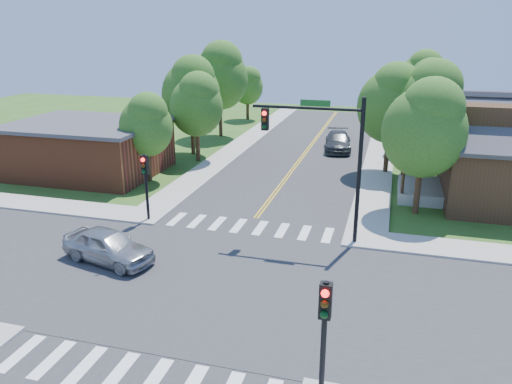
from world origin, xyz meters
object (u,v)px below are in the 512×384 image
(signal_pole_se, at_px, (324,319))
(signal_pole_nw, at_px, (145,175))
(car_silver, at_px, (108,247))
(car_dgrey, at_px, (338,142))
(signal_mast_ne, at_px, (325,146))

(signal_pole_se, xyz_separation_m, signal_pole_nw, (-11.20, 11.20, 0.00))
(signal_pole_se, bearing_deg, car_silver, 149.71)
(signal_pole_nw, distance_m, car_silver, 5.39)
(signal_pole_se, height_order, car_dgrey, signal_pole_se)
(signal_mast_ne, relative_size, signal_pole_nw, 1.89)
(signal_pole_nw, bearing_deg, car_dgrey, 67.12)
(signal_pole_nw, bearing_deg, car_silver, -83.20)
(signal_pole_nw, bearing_deg, signal_pole_se, -45.00)
(signal_pole_se, bearing_deg, signal_pole_nw, 135.00)
(signal_mast_ne, distance_m, signal_pole_nw, 9.76)
(car_silver, distance_m, car_dgrey, 25.38)
(signal_pole_nw, bearing_deg, signal_mast_ne, 0.07)
(signal_pole_se, relative_size, car_dgrey, 0.69)
(signal_mast_ne, height_order, signal_pole_nw, signal_mast_ne)
(signal_mast_ne, relative_size, signal_pole_se, 1.89)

